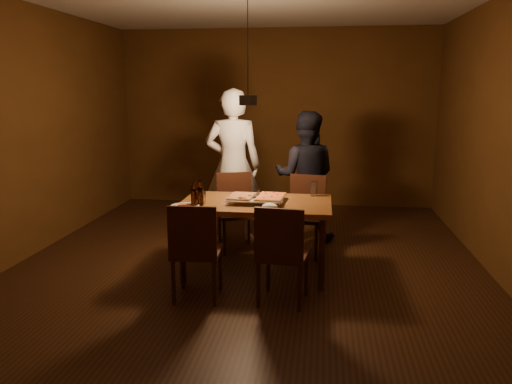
# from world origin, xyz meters

# --- Properties ---
(room_shell) EXTENTS (6.00, 6.00, 6.00)m
(room_shell) POSITION_xyz_m (0.00, 0.00, 1.40)
(room_shell) COLOR #361E0E
(room_shell) RESTS_ON ground
(dining_table) EXTENTS (1.50, 0.90, 0.75)m
(dining_table) POSITION_xyz_m (0.11, -0.21, 0.68)
(dining_table) COLOR brown
(dining_table) RESTS_ON floor
(chair_far_left) EXTENTS (0.54, 0.54, 0.49)m
(chair_far_left) POSITION_xyz_m (-0.24, 0.58, 0.54)
(chair_far_left) COLOR #38190F
(chair_far_left) RESTS_ON floor
(chair_far_right) EXTENTS (0.49, 0.49, 0.49)m
(chair_far_right) POSITION_xyz_m (0.59, 0.52, 0.54)
(chair_far_right) COLOR #38190F
(chair_far_right) RESTS_ON floor
(chair_near_left) EXTENTS (0.44, 0.44, 0.49)m
(chair_near_left) POSITION_xyz_m (-0.32, -0.98, 0.54)
(chair_near_left) COLOR #38190F
(chair_near_left) RESTS_ON floor
(chair_near_right) EXTENTS (0.47, 0.47, 0.49)m
(chair_near_right) POSITION_xyz_m (0.43, -0.96, 0.54)
(chair_near_right) COLOR #38190F
(chair_near_right) RESTS_ON floor
(pizza_tray) EXTENTS (0.58, 0.49, 0.05)m
(pizza_tray) POSITION_xyz_m (0.12, -0.20, 0.77)
(pizza_tray) COLOR silver
(pizza_tray) RESTS_ON dining_table
(pizza_meat) EXTENTS (0.26, 0.38, 0.02)m
(pizza_meat) POSITION_xyz_m (-0.03, -0.21, 0.81)
(pizza_meat) COLOR maroon
(pizza_meat) RESTS_ON pizza_tray
(pizza_cheese) EXTENTS (0.29, 0.43, 0.02)m
(pizza_cheese) POSITION_xyz_m (0.26, -0.20, 0.81)
(pizza_cheese) COLOR gold
(pizza_cheese) RESTS_ON pizza_tray
(spatula) EXTENTS (0.09, 0.24, 0.04)m
(spatula) POSITION_xyz_m (0.12, -0.19, 0.81)
(spatula) COLOR silver
(spatula) RESTS_ON pizza_tray
(beer_bottle_a) EXTENTS (0.07, 0.07, 0.26)m
(beer_bottle_a) POSITION_xyz_m (-0.45, -0.50, 0.88)
(beer_bottle_a) COLOR black
(beer_bottle_a) RESTS_ON dining_table
(beer_bottle_b) EXTENTS (0.07, 0.07, 0.25)m
(beer_bottle_b) POSITION_xyz_m (-0.41, -0.43, 0.88)
(beer_bottle_b) COLOR black
(beer_bottle_b) RESTS_ON dining_table
(water_glass_left) EXTENTS (0.07, 0.07, 0.11)m
(water_glass_left) POSITION_xyz_m (-0.41, -0.33, 0.81)
(water_glass_left) COLOR silver
(water_glass_left) RESTS_ON dining_table
(water_glass_right) EXTENTS (0.07, 0.07, 0.15)m
(water_glass_right) POSITION_xyz_m (0.68, 0.16, 0.83)
(water_glass_right) COLOR silver
(water_glass_right) RESTS_ON dining_table
(plate_slice) EXTENTS (0.28, 0.28, 0.03)m
(plate_slice) POSITION_xyz_m (-0.54, -0.52, 0.76)
(plate_slice) COLOR white
(plate_slice) RESTS_ON dining_table
(napkin) EXTENTS (0.15, 0.11, 0.06)m
(napkin) POSITION_xyz_m (0.28, -0.53, 0.78)
(napkin) COLOR white
(napkin) RESTS_ON dining_table
(diner_white) EXTENTS (0.70, 0.48, 1.87)m
(diner_white) POSITION_xyz_m (-0.33, 0.96, 0.94)
(diner_white) COLOR silver
(diner_white) RESTS_ON floor
(diner_dark) EXTENTS (0.83, 0.67, 1.60)m
(diner_dark) POSITION_xyz_m (0.55, 1.09, 0.80)
(diner_dark) COLOR black
(diner_dark) RESTS_ON floor
(pendant_lamp) EXTENTS (0.18, 0.18, 1.10)m
(pendant_lamp) POSITION_xyz_m (0.00, 0.00, 1.76)
(pendant_lamp) COLOR black
(pendant_lamp) RESTS_ON ceiling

